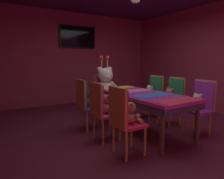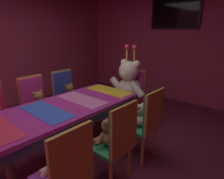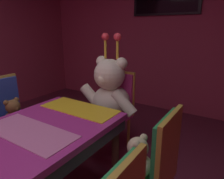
{
  "view_description": "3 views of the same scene",
  "coord_description": "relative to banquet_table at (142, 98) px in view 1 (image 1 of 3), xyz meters",
  "views": [
    {
      "loc": [
        -2.35,
        -2.78,
        1.34
      ],
      "look_at": [
        -0.14,
        0.84,
        0.71
      ],
      "focal_mm": 31.71,
      "sensor_mm": 36.0,
      "label": 1
    },
    {
      "loc": [
        2.01,
        -1.38,
        1.68
      ],
      "look_at": [
        0.04,
        0.88,
        0.76
      ],
      "focal_mm": 30.94,
      "sensor_mm": 36.0,
      "label": 2
    },
    {
      "loc": [
        1.29,
        -0.55,
        1.48
      ],
      "look_at": [
        0.13,
        1.23,
        0.86
      ],
      "focal_mm": 33.2,
      "sensor_mm": 36.0,
      "label": 3
    }
  ],
  "objects": [
    {
      "name": "teddy_right_0",
      "position": [
        0.73,
        -0.63,
        -0.07
      ],
      "size": [
        0.24,
        0.31,
        0.3
      ],
      "rotation": [
        0.0,
        0.0,
        3.14
      ],
      "color": "beige",
      "rests_on": "chair_right_0"
    },
    {
      "name": "teddy_right_1",
      "position": [
        0.73,
        0.02,
        -0.06
      ],
      "size": [
        0.26,
        0.33,
        0.32
      ],
      "rotation": [
        0.0,
        0.0,
        3.14
      ],
      "color": "olive",
      "rests_on": "chair_right_1"
    },
    {
      "name": "banquet_table",
      "position": [
        0.0,
        0.0,
        0.0
      ],
      "size": [
        0.9,
        2.02,
        0.75
      ],
      "color": "#B22D8C",
      "rests_on": "ground_plane"
    },
    {
      "name": "chair_right_0",
      "position": [
        0.87,
        -0.63,
        -0.06
      ],
      "size": [
        0.42,
        0.41,
        0.98
      ],
      "rotation": [
        0.0,
        0.0,
        3.14
      ],
      "color": "purple",
      "rests_on": "ground_plane"
    },
    {
      "name": "teddy_left_0",
      "position": [
        -0.72,
        -0.62,
        -0.06
      ],
      "size": [
        0.26,
        0.33,
        0.31
      ],
      "color": "#9E7247",
      "rests_on": "chair_left_0"
    },
    {
      "name": "king_teddy_bear",
      "position": [
        0.0,
        1.37,
        0.12
      ],
      "size": [
        0.77,
        0.59,
        0.98
      ],
      "rotation": [
        0.0,
        0.0,
        -1.57
      ],
      "color": "silver",
      "rests_on": "throne_chair"
    },
    {
      "name": "chair_left_0",
      "position": [
        -0.87,
        -0.62,
        -0.06
      ],
      "size": [
        0.42,
        0.41,
        0.98
      ],
      "color": "red",
      "rests_on": "ground_plane"
    },
    {
      "name": "wall_right",
      "position": [
        2.6,
        0.0,
        0.75
      ],
      "size": [
        0.12,
        6.4,
        2.8
      ],
      "primitive_type": "cube",
      "color": "#99334C",
      "rests_on": "ground_plane"
    },
    {
      "name": "teddy_right_2",
      "position": [
        0.74,
        0.62,
        -0.06
      ],
      "size": [
        0.25,
        0.32,
        0.31
      ],
      "rotation": [
        0.0,
        0.0,
        3.14
      ],
      "color": "beige",
      "rests_on": "chair_right_2"
    },
    {
      "name": "ground_plane",
      "position": [
        0.0,
        0.0,
        -0.65
      ],
      "size": [
        7.9,
        7.9,
        0.0
      ],
      "primitive_type": "plane",
      "color": "#591E33"
    },
    {
      "name": "chair_left_1",
      "position": [
        -0.88,
        0.01,
        -0.06
      ],
      "size": [
        0.42,
        0.41,
        0.98
      ],
      "color": "#CC338C",
      "rests_on": "ground_plane"
    },
    {
      "name": "chair_left_2",
      "position": [
        -0.88,
        0.62,
        -0.06
      ],
      "size": [
        0.42,
        0.41,
        0.98
      ],
      "color": "#2D47B2",
      "rests_on": "ground_plane"
    },
    {
      "name": "throne_chair",
      "position": [
        0.0,
        1.54,
        -0.06
      ],
      "size": [
        0.41,
        0.42,
        0.98
      ],
      "rotation": [
        0.0,
        0.0,
        -1.57
      ],
      "color": "#CC338C",
      "rests_on": "ground_plane"
    },
    {
      "name": "teddy_left_1",
      "position": [
        -0.73,
        0.01,
        -0.06
      ],
      "size": [
        0.26,
        0.34,
        0.32
      ],
      "color": "olive",
      "rests_on": "chair_left_1"
    },
    {
      "name": "wall_back",
      "position": [
        0.0,
        3.2,
        0.75
      ],
      "size": [
        5.2,
        0.12,
        2.8
      ],
      "primitive_type": "cube",
      "color": "#99334C",
      "rests_on": "ground_plane"
    },
    {
      "name": "teddy_left_2",
      "position": [
        -0.73,
        0.62,
        -0.06
      ],
      "size": [
        0.25,
        0.33,
        0.31
      ],
      "color": "brown",
      "rests_on": "chair_left_2"
    },
    {
      "name": "wall_tv",
      "position": [
        0.0,
        3.11,
        1.4
      ],
      "size": [
        1.16,
        0.06,
        0.68
      ],
      "color": "black"
    },
    {
      "name": "chair_right_1",
      "position": [
        0.88,
        0.02,
        -0.06
      ],
      "size": [
        0.42,
        0.41,
        0.98
      ],
      "rotation": [
        0.0,
        0.0,
        3.14
      ],
      "color": "#268C4C",
      "rests_on": "ground_plane"
    },
    {
      "name": "chair_right_2",
      "position": [
        0.88,
        0.62,
        -0.06
      ],
      "size": [
        0.42,
        0.41,
        0.98
      ],
      "rotation": [
        0.0,
        0.0,
        3.14
      ],
      "color": "#268C4C",
      "rests_on": "ground_plane"
    }
  ]
}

